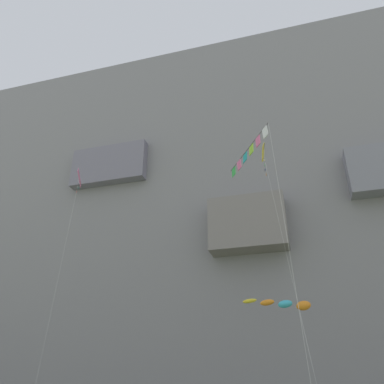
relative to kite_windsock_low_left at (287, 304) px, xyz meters
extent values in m
cube|color=gray|center=(-4.49, 22.19, 19.71)|extent=(180.00, 22.61, 61.53)
cube|color=slate|center=(-27.04, 10.28, 26.57)|extent=(13.07, 2.22, 6.95)
cube|color=slate|center=(-4.49, 9.84, 12.96)|extent=(10.46, 4.32, 7.63)
ellipsoid|color=orange|center=(1.58, 0.16, -0.19)|extent=(1.62, 1.06, 1.09)
ellipsoid|color=#38B2D1|center=(-0.15, -0.01, 0.03)|extent=(1.58, 0.89, 0.92)
ellipsoid|color=orange|center=(-1.88, -0.18, 0.24)|extent=(1.55, 0.72, 0.75)
ellipsoid|color=yellow|center=(-3.61, -0.35, 0.46)|extent=(1.51, 0.55, 0.59)
cylinder|color=silver|center=(1.67, -1.79, -5.64)|extent=(1.23, 3.81, 10.58)
cylinder|color=black|center=(-0.36, -21.31, 4.74)|extent=(2.92, 4.50, 0.03)
cube|color=white|center=(0.85, -23.17, 4.43)|extent=(0.35, 0.48, 0.57)
cube|color=pink|center=(0.36, -22.43, 4.43)|extent=(0.32, 0.46, 0.57)
cube|color=#8CCC33|center=(-0.12, -21.68, 4.43)|extent=(0.33, 0.46, 0.57)
cube|color=teal|center=(-0.60, -20.93, 4.43)|extent=(0.35, 0.48, 0.57)
cube|color=pink|center=(-1.08, -20.19, 4.43)|extent=(0.34, 0.47, 0.57)
cube|color=green|center=(-1.56, -19.44, 4.43)|extent=(0.32, 0.46, 0.57)
cylinder|color=silver|center=(1.41, -23.64, -3.09)|extent=(0.67, 0.19, 15.68)
cube|color=pink|center=(-17.22, -12.72, 10.12)|extent=(0.68, 1.86, 1.91)
cylinder|color=black|center=(-17.22, -12.72, 10.12)|extent=(0.41, 0.28, 1.55)
cube|color=black|center=(-17.25, -12.72, 9.39)|extent=(0.15, 0.20, 0.12)
cube|color=teal|center=(-17.18, -12.72, 8.99)|extent=(0.13, 0.21, 0.12)
cube|color=red|center=(-17.28, -12.72, 8.59)|extent=(0.16, 0.20, 0.12)
cylinder|color=silver|center=(-17.14, -13.76, -0.53)|extent=(0.19, 2.10, 20.81)
cube|color=yellow|center=(-0.25, -9.16, 12.22)|extent=(0.40, 2.49, 2.46)
cylinder|color=black|center=(-0.25, -9.16, 12.22)|extent=(0.48, 0.15, 2.01)
cube|color=white|center=(-0.25, -9.16, 11.30)|extent=(0.18, 0.27, 0.15)
cube|color=green|center=(-0.23, -9.16, 10.79)|extent=(0.07, 0.29, 0.15)
cube|color=navy|center=(-0.24, -9.16, 10.28)|extent=(0.10, 0.29, 0.15)
cube|color=orange|center=(-0.18, -9.16, 9.76)|extent=(0.08, 0.29, 0.15)
cylinder|color=silver|center=(0.97, -11.04, 0.49)|extent=(2.47, 3.77, 22.85)
camera|label=1|loc=(1.80, -41.38, -8.58)|focal=37.51mm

